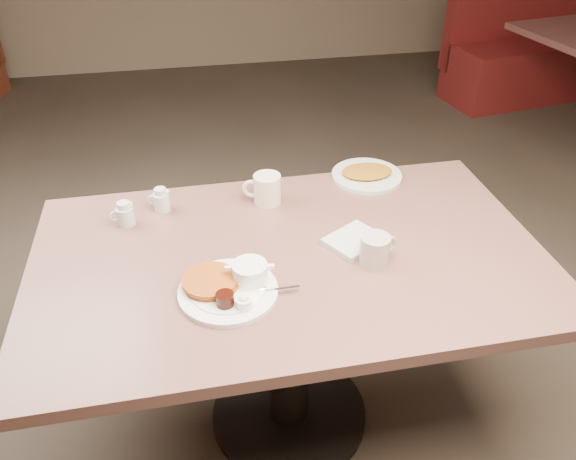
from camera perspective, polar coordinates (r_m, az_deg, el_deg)
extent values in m
cube|color=#4C3F33|center=(2.20, 0.11, -18.38)|extent=(7.00, 8.00, 0.02)
cube|color=#84564C|center=(1.67, 0.13, -2.93)|extent=(1.50, 0.90, 0.04)
cylinder|color=black|center=(1.90, 0.12, -11.41)|extent=(0.14, 0.14, 0.69)
cylinder|color=black|center=(2.18, 0.11, -17.99)|extent=(0.56, 0.56, 0.03)
cylinder|color=white|center=(1.52, -6.08, -6.21)|extent=(0.30, 0.30, 0.01)
cylinder|color=white|center=(1.51, -6.11, -5.94)|extent=(0.23, 0.23, 0.00)
cylinder|color=#B15117|center=(1.53, -7.71, -5.29)|extent=(0.17, 0.17, 0.01)
cylinder|color=#B15117|center=(1.52, -7.94, -5.06)|extent=(0.17, 0.17, 0.01)
cylinder|color=white|center=(1.52, -3.89, -4.31)|extent=(0.11, 0.11, 0.05)
cube|color=white|center=(1.51, -6.03, -3.87)|extent=(0.02, 0.01, 0.01)
cube|color=white|center=(1.51, -1.80, -3.72)|extent=(0.02, 0.01, 0.01)
ellipsoid|color=white|center=(1.52, -4.34, -3.85)|extent=(0.05, 0.05, 0.03)
ellipsoid|color=white|center=(1.51, -3.39, -4.06)|extent=(0.04, 0.04, 0.02)
cylinder|color=black|center=(1.45, -6.40, -7.04)|extent=(0.05, 0.05, 0.04)
cylinder|color=white|center=(1.45, -4.49, -7.38)|extent=(0.05, 0.05, 0.03)
ellipsoid|color=#FFE6B8|center=(1.44, -4.51, -6.96)|extent=(0.03, 0.03, 0.02)
cube|color=white|center=(1.50, -0.79, -5.99)|extent=(0.11, 0.01, 0.00)
ellipsoid|color=white|center=(1.51, -2.82, -5.85)|extent=(0.04, 0.03, 0.01)
cylinder|color=#BBAEA0|center=(1.61, 8.77, -2.03)|extent=(0.11, 0.11, 0.09)
cylinder|color=black|center=(1.59, 8.90, -0.87)|extent=(0.09, 0.09, 0.01)
torus|color=#BBAEA0|center=(1.64, 10.08, -1.51)|extent=(0.06, 0.03, 0.06)
cube|color=silver|center=(1.70, 6.70, -1.07)|extent=(0.20, 0.19, 0.02)
cylinder|color=#F5E8CB|center=(1.87, -2.12, 4.17)|extent=(0.11, 0.11, 0.10)
torus|color=#F5E8CB|center=(1.87, -3.67, 4.21)|extent=(0.07, 0.03, 0.07)
cylinder|color=silver|center=(1.83, -16.15, 1.36)|extent=(0.07, 0.07, 0.06)
cylinder|color=silver|center=(1.81, -16.35, 2.41)|extent=(0.05, 0.05, 0.02)
cone|color=silver|center=(1.81, -15.66, 2.41)|extent=(0.02, 0.02, 0.02)
torus|color=silver|center=(1.83, -17.08, 1.34)|extent=(0.04, 0.01, 0.04)
cylinder|color=silver|center=(1.88, -12.69, 2.79)|extent=(0.06, 0.06, 0.06)
cylinder|color=silver|center=(1.86, -12.84, 3.84)|extent=(0.05, 0.05, 0.02)
cone|color=silver|center=(1.85, -12.21, 3.71)|extent=(0.02, 0.02, 0.02)
torus|color=silver|center=(1.88, -13.53, 2.96)|extent=(0.04, 0.02, 0.04)
cylinder|color=silver|center=(2.05, 7.98, 5.48)|extent=(0.26, 0.26, 0.01)
ellipsoid|color=#A36A1A|center=(2.04, 8.02, 5.91)|extent=(0.19, 0.13, 0.02)
cube|color=maroon|center=(5.12, 23.22, 14.74)|extent=(1.40, 0.71, 0.45)
cube|color=maroon|center=(5.16, 22.76, 20.25)|extent=(1.35, 0.34, 0.90)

